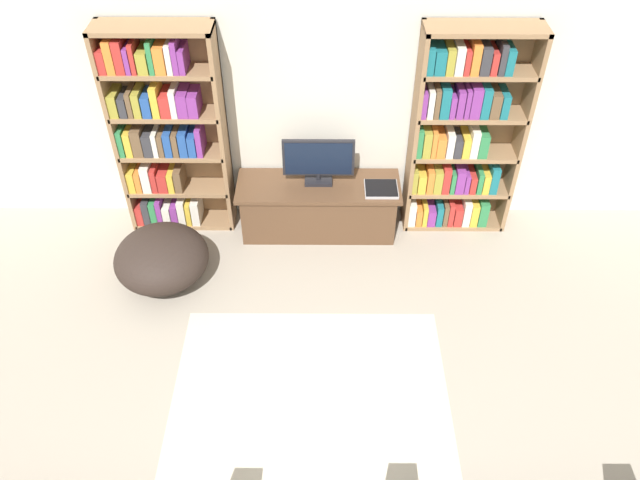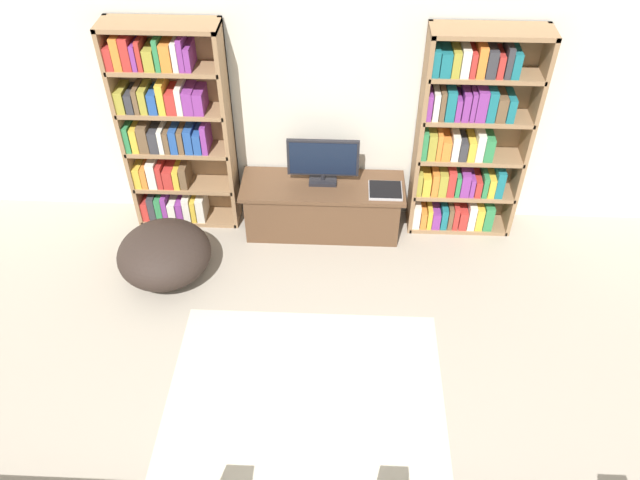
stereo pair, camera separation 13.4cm
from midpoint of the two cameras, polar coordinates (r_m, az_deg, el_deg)
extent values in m
cube|color=silver|center=(5.28, -0.58, 14.09)|extent=(8.80, 0.06, 2.60)
cube|color=#93704C|center=(5.59, -18.66, 9.17)|extent=(0.04, 0.30, 1.88)
cube|color=#93704C|center=(5.37, -9.55, 9.51)|extent=(0.04, 0.30, 1.88)
cube|color=#93704C|center=(5.57, -13.93, 10.10)|extent=(0.92, 0.04, 1.88)
cube|color=#93704C|center=(5.05, -15.99, 18.18)|extent=(0.92, 0.30, 0.04)
cube|color=#93704C|center=(5.99, -12.76, 1.93)|extent=(0.89, 0.30, 0.04)
cube|color=#B72D28|center=(6.01, -16.60, 2.65)|extent=(0.06, 0.24, 0.19)
cube|color=#333338|center=(5.97, -16.04, 2.86)|extent=(0.06, 0.24, 0.25)
cube|color=#2D7F47|center=(5.96, -15.44, 2.84)|extent=(0.06, 0.24, 0.24)
cube|color=#7F338C|center=(5.94, -14.94, 2.91)|extent=(0.05, 0.24, 0.26)
cube|color=silver|center=(5.94, -14.31, 2.66)|extent=(0.07, 0.24, 0.19)
cube|color=#7F338C|center=(5.92, -13.64, 2.71)|extent=(0.06, 0.24, 0.20)
cube|color=silver|center=(5.89, -13.05, 2.91)|extent=(0.06, 0.24, 0.25)
cube|color=gold|center=(5.88, -12.44, 2.81)|extent=(0.04, 0.24, 0.22)
cube|color=silver|center=(5.86, -11.84, 2.89)|extent=(0.07, 0.24, 0.24)
cube|color=#93704C|center=(5.76, -13.31, 4.80)|extent=(0.89, 0.30, 0.04)
cube|color=gold|center=(5.79, -17.32, 5.56)|extent=(0.06, 0.24, 0.20)
cube|color=orange|center=(5.77, -16.73, 5.55)|extent=(0.05, 0.24, 0.19)
cube|color=silver|center=(5.73, -16.11, 5.79)|extent=(0.07, 0.24, 0.25)
cube|color=#B72D28|center=(5.72, -15.43, 5.70)|extent=(0.05, 0.24, 0.22)
cube|color=#B72D28|center=(5.72, -14.69, 5.54)|extent=(0.08, 0.24, 0.18)
cube|color=gold|center=(5.70, -13.98, 5.58)|extent=(0.05, 0.24, 0.18)
cube|color=brown|center=(5.67, -13.37, 5.71)|extent=(0.06, 0.24, 0.21)
cube|color=#93704C|center=(5.55, -13.91, 7.89)|extent=(0.89, 0.30, 0.04)
cube|color=#2D7F47|center=(5.58, -18.22, 8.82)|extent=(0.05, 0.24, 0.24)
cube|color=gold|center=(5.56, -17.60, 8.76)|extent=(0.06, 0.24, 0.22)
cube|color=brown|center=(5.53, -16.87, 8.90)|extent=(0.08, 0.24, 0.24)
cube|color=#333338|center=(5.52, -15.98, 8.74)|extent=(0.08, 0.24, 0.20)
cube|color=silver|center=(5.50, -15.36, 8.83)|extent=(0.04, 0.24, 0.21)
cube|color=brown|center=(5.49, -14.86, 8.79)|extent=(0.04, 0.24, 0.20)
cube|color=#234C99|center=(5.47, -14.27, 8.88)|extent=(0.06, 0.24, 0.21)
cube|color=brown|center=(5.46, -13.64, 8.88)|extent=(0.05, 0.24, 0.21)
cube|color=#234C99|center=(5.44, -12.97, 8.95)|extent=(0.07, 0.24, 0.22)
cube|color=#234C99|center=(5.44, -12.19, 8.82)|extent=(0.06, 0.24, 0.18)
cube|color=#7F338C|center=(5.40, -11.59, 9.17)|extent=(0.05, 0.24, 0.26)
cube|color=#93704C|center=(5.36, -14.56, 11.21)|extent=(0.89, 0.30, 0.04)
cube|color=#9E9333|center=(5.40, -18.88, 11.93)|extent=(0.07, 0.24, 0.19)
cube|color=#333338|center=(5.38, -18.07, 11.88)|extent=(0.06, 0.24, 0.17)
cube|color=brown|center=(5.36, -17.52, 12.11)|extent=(0.04, 0.24, 0.21)
cube|color=#9E9333|center=(5.34, -16.93, 12.13)|extent=(0.06, 0.24, 0.20)
cube|color=#234C99|center=(5.33, -16.11, 12.03)|extent=(0.07, 0.24, 0.17)
cube|color=gold|center=(5.29, -15.41, 12.46)|extent=(0.06, 0.24, 0.26)
cube|color=#B72D28|center=(5.29, -14.53, 12.16)|extent=(0.08, 0.24, 0.18)
cube|color=silver|center=(5.26, -13.84, 12.40)|extent=(0.05, 0.24, 0.23)
cube|color=#7F338C|center=(5.25, -13.06, 12.30)|extent=(0.08, 0.24, 0.20)
cube|color=#7F338C|center=(5.23, -12.14, 12.28)|extent=(0.08, 0.24, 0.19)
cube|color=#93704C|center=(5.18, -15.28, 14.77)|extent=(0.89, 0.30, 0.04)
cube|color=#B72D28|center=(5.24, -19.84, 15.42)|extent=(0.06, 0.24, 0.18)
cube|color=orange|center=(5.21, -19.22, 15.85)|extent=(0.06, 0.24, 0.26)
cube|color=#B72D28|center=(5.18, -18.45, 15.92)|extent=(0.07, 0.24, 0.26)
cube|color=#7F338C|center=(5.18, -17.75, 15.70)|extent=(0.04, 0.24, 0.20)
cube|color=#B72D28|center=(5.16, -17.31, 15.90)|extent=(0.04, 0.24, 0.23)
cube|color=#9E9333|center=(5.15, -16.49, 15.63)|extent=(0.08, 0.24, 0.17)
cube|color=#2D7F47|center=(5.12, -15.81, 16.10)|extent=(0.04, 0.24, 0.25)
cube|color=orange|center=(5.11, -15.04, 15.97)|extent=(0.08, 0.24, 0.21)
cube|color=silver|center=(5.09, -14.25, 16.09)|extent=(0.04, 0.24, 0.23)
cube|color=#7F338C|center=(5.07, -13.75, 16.26)|extent=(0.04, 0.24, 0.25)
cube|color=#7F338C|center=(5.07, -13.14, 15.95)|extent=(0.05, 0.24, 0.19)
cube|color=#93704C|center=(5.34, 7.85, 9.50)|extent=(0.04, 0.30, 1.88)
cube|color=#93704C|center=(5.52, 17.12, 9.14)|extent=(0.04, 0.30, 1.88)
cube|color=#93704C|center=(5.52, 12.34, 10.08)|extent=(0.92, 0.04, 1.88)
cube|color=#93704C|center=(4.99, 14.17, 18.26)|extent=(0.92, 0.30, 0.04)
cube|color=#93704C|center=(5.94, 11.28, 1.86)|extent=(0.89, 0.30, 0.04)
cube|color=silver|center=(5.78, 7.66, 2.84)|extent=(0.07, 0.24, 0.24)
cube|color=orange|center=(5.81, 8.29, 2.57)|extent=(0.05, 0.24, 0.17)
cube|color=gold|center=(5.81, 8.83, 2.70)|extent=(0.04, 0.24, 0.20)
cube|color=#7F338C|center=(5.83, 9.40, 2.54)|extent=(0.07, 0.24, 0.16)
cube|color=#196B75|center=(5.83, 10.12, 2.70)|extent=(0.05, 0.24, 0.21)
cube|color=brown|center=(5.83, 10.66, 2.75)|extent=(0.04, 0.24, 0.22)
cube|color=#B72D28|center=(5.84, 11.13, 2.78)|extent=(0.05, 0.24, 0.23)
cube|color=#B72D28|center=(5.87, 11.75, 2.60)|extent=(0.07, 0.24, 0.19)
cube|color=silver|center=(5.86, 12.51, 2.83)|extent=(0.06, 0.24, 0.25)
cube|color=gold|center=(5.89, 13.16, 2.73)|extent=(0.06, 0.24, 0.23)
cube|color=#2D7F47|center=(5.90, 13.93, 2.79)|extent=(0.08, 0.24, 0.25)
cube|color=#93704C|center=(5.71, 11.77, 4.74)|extent=(0.89, 0.30, 0.04)
cube|color=#9E9333|center=(5.56, 7.88, 5.78)|extent=(0.04, 0.24, 0.22)
cube|color=gold|center=(5.58, 8.52, 5.60)|extent=(0.07, 0.24, 0.18)
cube|color=orange|center=(5.58, 9.27, 5.76)|extent=(0.06, 0.24, 0.22)
cube|color=#9E9333|center=(5.59, 9.95, 5.74)|extent=(0.07, 0.24, 0.22)
cube|color=#B72D28|center=(5.59, 10.69, 5.85)|extent=(0.06, 0.24, 0.25)
cube|color=#2D7F47|center=(5.62, 11.25, 5.62)|extent=(0.04, 0.24, 0.20)
cube|color=#7F338C|center=(5.62, 11.89, 5.72)|extent=(0.07, 0.24, 0.23)
cube|color=#7F338C|center=(5.65, 12.49, 5.52)|extent=(0.04, 0.24, 0.18)
cube|color=#B72D28|center=(5.67, 13.00, 5.42)|extent=(0.05, 0.24, 0.16)
cube|color=#2D7F47|center=(5.67, 13.60, 5.58)|extent=(0.04, 0.24, 0.20)
cube|color=gold|center=(5.69, 14.14, 5.49)|extent=(0.06, 0.24, 0.19)
cube|color=#196B75|center=(5.68, 14.84, 5.75)|extent=(0.07, 0.24, 0.25)
cube|color=#93704C|center=(5.50, 12.30, 7.86)|extent=(0.89, 0.30, 0.04)
cube|color=#2D7F47|center=(5.34, 8.28, 9.19)|extent=(0.05, 0.24, 0.26)
cube|color=#9E9333|center=(5.36, 8.95, 9.07)|extent=(0.07, 0.24, 0.23)
cube|color=orange|center=(5.36, 9.58, 9.08)|extent=(0.04, 0.24, 0.24)
cube|color=orange|center=(5.39, 10.19, 8.80)|extent=(0.07, 0.24, 0.18)
cube|color=silver|center=(5.39, 11.00, 8.94)|extent=(0.06, 0.24, 0.22)
cube|color=#333338|center=(5.42, 11.66, 8.68)|extent=(0.06, 0.24, 0.17)
cube|color=gold|center=(5.43, 12.39, 8.72)|extent=(0.06, 0.24, 0.18)
cube|color=silver|center=(5.43, 13.12, 8.98)|extent=(0.06, 0.24, 0.24)
cube|color=#2D7F47|center=(5.45, 13.87, 8.79)|extent=(0.08, 0.24, 0.21)
cube|color=#93704C|center=(5.31, 12.89, 11.21)|extent=(0.89, 0.30, 0.04)
cube|color=#7F338C|center=(5.16, 8.64, 12.51)|extent=(0.04, 0.24, 0.22)
cube|color=silver|center=(5.17, 9.25, 12.56)|extent=(0.05, 0.24, 0.23)
cube|color=brown|center=(5.17, 9.80, 12.60)|extent=(0.04, 0.24, 0.24)
cube|color=#196B75|center=(5.18, 10.51, 12.61)|extent=(0.07, 0.24, 0.25)
cube|color=#7F338C|center=(5.21, 11.17, 12.26)|extent=(0.04, 0.24, 0.18)
cube|color=#7F338C|center=(5.21, 11.86, 12.45)|extent=(0.05, 0.24, 0.23)
cube|color=#7F338C|center=(5.21, 12.47, 12.47)|extent=(0.04, 0.24, 0.24)
cube|color=#7F338C|center=(5.22, 13.19, 12.51)|extent=(0.08, 0.24, 0.26)
cube|color=#196B75|center=(5.24, 14.05, 12.44)|extent=(0.07, 0.24, 0.25)
cube|color=brown|center=(5.27, 14.86, 12.16)|extent=(0.08, 0.24, 0.20)
cube|color=#196B75|center=(5.30, 15.67, 12.08)|extent=(0.06, 0.24, 0.20)
cube|color=#93704C|center=(5.13, 13.53, 14.81)|extent=(0.89, 0.30, 0.04)
cube|color=#196B75|center=(4.99, 9.17, 16.21)|extent=(0.06, 0.24, 0.21)
cube|color=#196B75|center=(5.01, 10.04, 16.08)|extent=(0.08, 0.24, 0.19)
cube|color=#9E9333|center=(5.02, 10.93, 16.10)|extent=(0.06, 0.24, 0.20)
cube|color=silver|center=(5.03, 11.74, 16.14)|extent=(0.06, 0.24, 0.22)
cube|color=#B72D28|center=(5.05, 12.39, 15.97)|extent=(0.04, 0.24, 0.19)
cube|color=orange|center=(5.05, 13.13, 16.17)|extent=(0.06, 0.24, 0.24)
cube|color=#333338|center=(5.07, 13.98, 15.97)|extent=(0.07, 0.24, 0.21)
cube|color=#B72D28|center=(5.09, 14.73, 15.74)|extent=(0.05, 0.24, 0.18)
cube|color=#333338|center=(5.10, 15.43, 15.99)|extent=(0.05, 0.24, 0.24)
cube|color=#196B75|center=(5.12, 16.04, 15.74)|extent=(0.06, 0.24, 0.20)
cube|color=brown|center=(5.61, -0.82, 2.89)|extent=(1.35, 0.47, 0.46)
cube|color=brown|center=(5.46, -0.85, 4.92)|extent=(1.43, 0.50, 0.04)
cube|color=black|center=(5.48, -0.84, 5.48)|extent=(0.24, 0.16, 0.03)
cylinder|color=black|center=(5.46, -0.85, 5.82)|extent=(0.04, 0.04, 0.05)
cube|color=black|center=(5.34, -0.87, 7.54)|extent=(0.61, 0.04, 0.35)
cube|color=black|center=(5.33, -0.87, 7.41)|extent=(0.57, 0.00, 0.31)
cube|color=#B7B7BC|center=(5.40, 4.91, 4.66)|extent=(0.29, 0.26, 0.02)
cube|color=black|center=(5.39, 4.92, 4.78)|extent=(0.27, 0.25, 0.00)
cube|color=beige|center=(4.49, -1.78, -14.86)|extent=(1.94, 1.68, 0.02)
ellipsoid|color=#2D231E|center=(5.32, -14.97, -1.62)|extent=(0.77, 0.77, 0.44)
camera|label=1|loc=(0.07, -90.84, -0.75)|focal=35.00mm
camera|label=2|loc=(0.07, 89.16, 0.75)|focal=35.00mm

